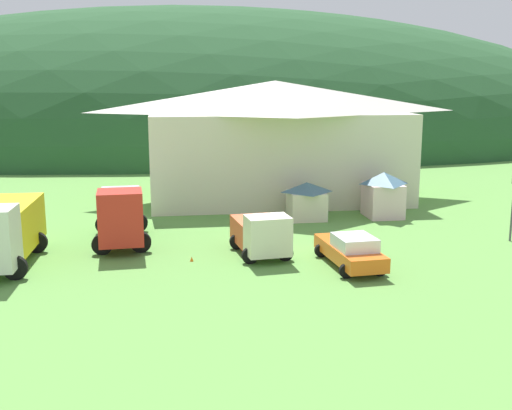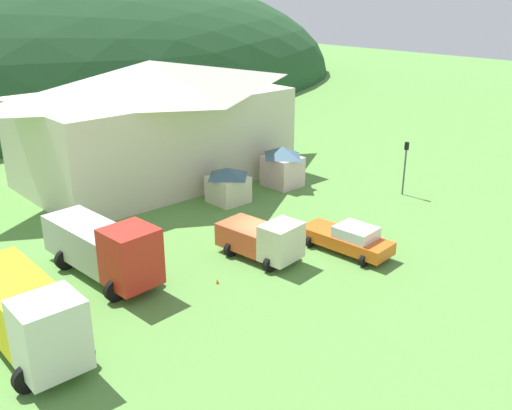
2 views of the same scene
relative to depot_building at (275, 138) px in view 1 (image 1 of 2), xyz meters
The scene contains 10 objects.
ground_plane 16.06m from the depot_building, 101.01° to the right, with size 200.00×200.00×0.00m, color #5B9342.
forested_hill_backdrop 43.82m from the depot_building, 93.87° to the left, with size 128.38×60.00×37.91m, color #234C28.
depot_building is the anchor object (origin of this frame).
play_shed_cream 8.54m from the depot_building, 84.69° to the right, with size 2.49×2.53×2.44m.
play_shed_pink 10.30m from the depot_building, 53.09° to the right, with size 2.42×2.76×3.01m.
flatbed_truck_yellow 22.78m from the depot_building, 135.77° to the right, with size 3.21×7.51×3.37m.
crane_truck_red 16.56m from the depot_building, 131.73° to the right, with size 3.38×7.82×3.35m.
light_truck_cream 16.66m from the depot_building, 102.46° to the right, with size 2.95×4.87×2.35m.
service_pickup_orange 18.87m from the depot_building, 88.49° to the right, with size 2.63×5.38×1.66m.
traffic_cone_near_pickup 18.51m from the depot_building, 113.44° to the right, with size 0.36×0.36×0.50m, color orange.
Camera 1 is at (-5.29, -31.36, 8.93)m, focal length 43.33 mm.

